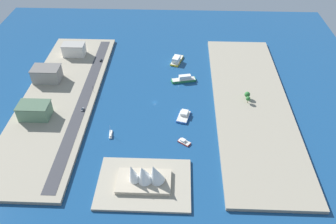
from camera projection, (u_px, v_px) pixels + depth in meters
The scene contains 18 objects.
ground_plane at pixel (155, 102), 330.87m from camera, with size 440.00×440.00×0.00m, color navy.
quay_west at pixel (251, 103), 327.17m from camera, with size 70.00×240.00×3.06m, color #9E937F.
quay_east at pixel (60, 99), 332.63m from camera, with size 70.00×240.00×3.06m, color #9E937F.
peninsula_point at pixel (144, 184), 253.60m from camera, with size 68.79×48.64×2.00m, color #A89E89.
road_strip at pixel (84, 98), 330.89m from camera, with size 10.70×228.00×0.15m, color #38383D.
ferry_yellow_fast at pixel (177, 60), 386.56m from camera, with size 14.82×25.43×7.39m.
ferry_green_doubledeck at pixel (184, 79), 357.19m from camera, with size 27.05×11.97×6.94m.
sailboat_small_white at pixel (111, 134), 294.74m from camera, with size 3.53×11.04×10.09m.
catamaran_blue at pixel (184, 116), 312.92m from camera, with size 13.61×19.52×4.63m.
tugboat_red at pixel (184, 142), 287.51m from camera, with size 11.49×10.12×3.06m.
carpark_squat_concrete at pixel (47, 74), 350.40m from camera, with size 27.91×18.82×14.73m.
terminal_long_green at pixel (35, 111), 305.38m from camera, with size 27.59×17.70×13.73m.
hotel_broad_white at pixel (74, 50), 390.35m from camera, with size 24.96×14.80×13.58m.
suv_black at pixel (101, 60), 383.63m from camera, with size 1.99×4.92×1.39m.
sedan_silver at pixel (83, 109), 316.15m from camera, with size 2.00×4.67×1.74m.
traffic_light_waterfront at pixel (93, 88), 336.29m from camera, with size 0.36×0.36×6.50m.
opera_landmark at pixel (145, 176), 248.43m from camera, with size 39.65×22.96×19.40m.
park_tree_cluster at pixel (248, 96), 326.02m from camera, with size 5.33×11.56×7.34m.
Camera 1 is at (-22.86, 260.85, 202.89)m, focal length 36.80 mm.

